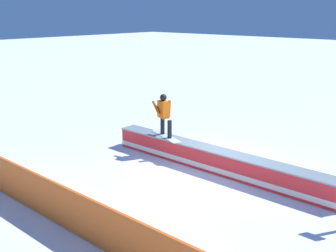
% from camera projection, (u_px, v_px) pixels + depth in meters
% --- Properties ---
extents(ground_plane, '(120.00, 120.00, 0.00)m').
position_uv_depth(ground_plane, '(215.00, 171.00, 11.79)').
color(ground_plane, white).
extents(grind_box, '(7.45, 0.71, 0.68)m').
position_uv_depth(grind_box, '(215.00, 161.00, 11.70)').
color(grind_box, red).
rests_on(grind_box, ground_plane).
extents(snowboarder, '(1.55, 0.79, 1.36)m').
position_uv_depth(snowboarder, '(164.00, 114.00, 12.72)').
color(snowboarder, silver).
rests_on(snowboarder, grind_box).
extents(safety_fence, '(10.93, 0.23, 1.00)m').
position_uv_depth(safety_fence, '(80.00, 216.00, 8.18)').
color(safety_fence, orange).
rests_on(safety_fence, ground_plane).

